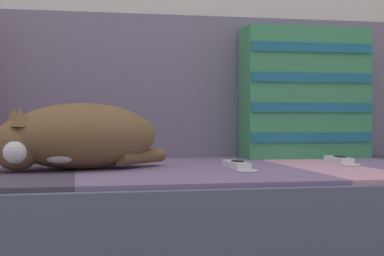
{
  "coord_description": "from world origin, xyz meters",
  "views": [
    {
      "loc": [
        -0.18,
        -1.41,
        0.52
      ],
      "look_at": [
        0.1,
        0.02,
        0.5
      ],
      "focal_mm": 55.0,
      "sensor_mm": 36.0,
      "label": 1
    }
  ],
  "objects_px": {
    "throw_pillow_striped": "(304,93)",
    "game_remote_near": "(340,160)",
    "couch": "(147,245)",
    "game_remote_far": "(237,165)",
    "sleeping_cat": "(75,138)"
  },
  "relations": [
    {
      "from": "game_remote_near",
      "to": "game_remote_far",
      "type": "distance_m",
      "value": 0.34
    },
    {
      "from": "game_remote_far",
      "to": "sleeping_cat",
      "type": "bearing_deg",
      "value": 171.07
    },
    {
      "from": "couch",
      "to": "game_remote_near",
      "type": "height_order",
      "value": "game_remote_near"
    },
    {
      "from": "throw_pillow_striped",
      "to": "sleeping_cat",
      "type": "xyz_separation_m",
      "value": [
        -0.71,
        -0.3,
        -0.13
      ]
    },
    {
      "from": "throw_pillow_striped",
      "to": "game_remote_near",
      "type": "height_order",
      "value": "throw_pillow_striped"
    },
    {
      "from": "throw_pillow_striped",
      "to": "game_remote_far",
      "type": "distance_m",
      "value": 0.52
    },
    {
      "from": "game_remote_near",
      "to": "couch",
      "type": "bearing_deg",
      "value": 178.66
    },
    {
      "from": "couch",
      "to": "throw_pillow_striped",
      "type": "bearing_deg",
      "value": 24.49
    },
    {
      "from": "sleeping_cat",
      "to": "game_remote_near",
      "type": "bearing_deg",
      "value": 3.68
    },
    {
      "from": "throw_pillow_striped",
      "to": "sleeping_cat",
      "type": "height_order",
      "value": "throw_pillow_striped"
    },
    {
      "from": "couch",
      "to": "throw_pillow_striped",
      "type": "distance_m",
      "value": 0.71
    },
    {
      "from": "throw_pillow_striped",
      "to": "sleeping_cat",
      "type": "relative_size",
      "value": 0.95
    },
    {
      "from": "sleeping_cat",
      "to": "game_remote_near",
      "type": "relative_size",
      "value": 2.27
    },
    {
      "from": "throw_pillow_striped",
      "to": "game_remote_near",
      "type": "distance_m",
      "value": 0.32
    },
    {
      "from": "couch",
      "to": "game_remote_far",
      "type": "xyz_separation_m",
      "value": [
        0.21,
        -0.12,
        0.21
      ]
    }
  ]
}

